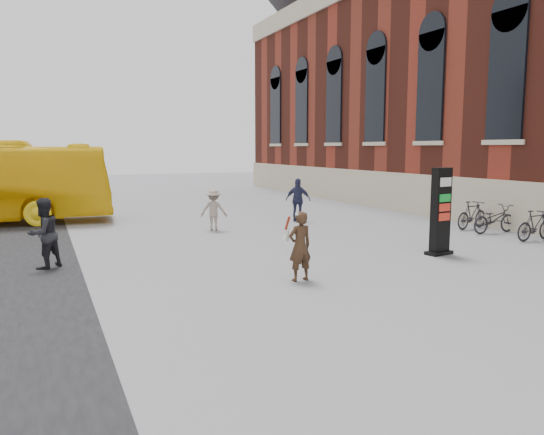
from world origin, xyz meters
name	(u,v)px	position (x,y,z in m)	size (l,w,h in m)	color
ground	(325,279)	(0.00, 0.00, 0.00)	(100.00, 100.00, 0.00)	#9E9EA3
info_pylon	(441,212)	(4.29, 1.20, 1.21)	(0.82, 0.50, 2.41)	black
woman	(300,245)	(-0.59, 0.13, 0.80)	(0.62, 0.57, 1.56)	black
pedestrian_a	(44,233)	(-5.80, 3.74, 0.87)	(0.84, 0.66, 1.74)	black
pedestrian_b	(214,210)	(-0.15, 7.91, 0.74)	(0.96, 0.55, 1.48)	gray
pedestrian_c	(298,200)	(3.69, 8.84, 0.87)	(1.01, 0.42, 1.73)	#282D4C
bike_5	(535,225)	(8.60, 1.70, 0.50)	(0.47, 1.65, 0.99)	#25252A
bike_6	(494,219)	(8.60, 3.39, 0.50)	(0.66, 1.89, 0.99)	#25252A
bike_7	(472,215)	(8.60, 4.43, 0.52)	(0.49, 1.72, 1.04)	#25252A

